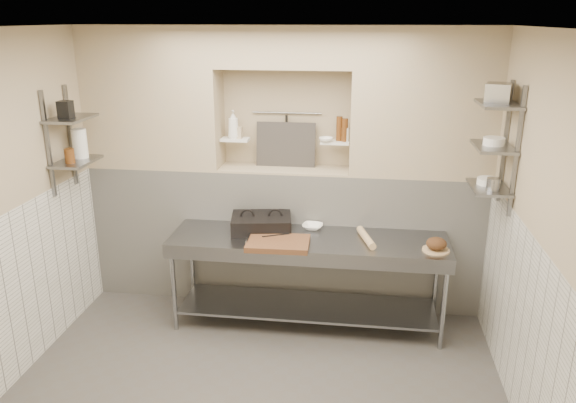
% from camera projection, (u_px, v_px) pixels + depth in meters
% --- Properties ---
extents(floor, '(4.00, 3.90, 0.10)m').
position_uv_depth(floor, '(254.00, 403.00, 4.46)').
color(floor, '#494541').
rests_on(floor, ground).
extents(ceiling, '(4.00, 3.90, 0.10)m').
position_uv_depth(ceiling, '(245.00, 20.00, 3.55)').
color(ceiling, silver).
rests_on(ceiling, ground).
extents(wall_right, '(0.10, 3.90, 2.80)m').
position_uv_depth(wall_right, '(551.00, 248.00, 3.74)').
color(wall_right, tan).
rests_on(wall_right, ground).
extents(wall_back, '(4.00, 0.10, 2.80)m').
position_uv_depth(wall_back, '(288.00, 164.00, 5.89)').
color(wall_back, tan).
rests_on(wall_back, ground).
extents(backwall_lower, '(4.00, 0.40, 1.40)m').
position_uv_depth(backwall_lower, '(285.00, 235.00, 5.87)').
color(backwall_lower, silver).
rests_on(backwall_lower, floor).
extents(alcove_sill, '(1.30, 0.40, 0.02)m').
position_uv_depth(alcove_sill, '(284.00, 169.00, 5.65)').
color(alcove_sill, tan).
rests_on(alcove_sill, backwall_lower).
extents(backwall_pillar_left, '(1.35, 0.40, 1.40)m').
position_uv_depth(backwall_pillar_left, '(153.00, 98.00, 5.60)').
color(backwall_pillar_left, tan).
rests_on(backwall_pillar_left, backwall_lower).
extents(backwall_pillar_right, '(1.35, 0.40, 1.40)m').
position_uv_depth(backwall_pillar_right, '(424.00, 103.00, 5.26)').
color(backwall_pillar_right, tan).
rests_on(backwall_pillar_right, backwall_lower).
extents(backwall_header, '(1.30, 0.40, 0.40)m').
position_uv_depth(backwall_header, '(284.00, 47.00, 5.27)').
color(backwall_header, tan).
rests_on(backwall_header, backwall_lower).
extents(wainscot_left, '(0.02, 3.90, 1.40)m').
position_uv_depth(wainscot_left, '(7.00, 302.00, 4.48)').
color(wainscot_left, silver).
rests_on(wainscot_left, floor).
extents(wainscot_right, '(0.02, 3.90, 1.40)m').
position_uv_depth(wainscot_right, '(528.00, 339.00, 3.97)').
color(wainscot_right, silver).
rests_on(wainscot_right, floor).
extents(alcove_shelf_left, '(0.28, 0.16, 0.02)m').
position_uv_depth(alcove_shelf_left, '(235.00, 139.00, 5.62)').
color(alcove_shelf_left, white).
rests_on(alcove_shelf_left, backwall_lower).
extents(alcove_shelf_right, '(0.28, 0.16, 0.02)m').
position_uv_depth(alcove_shelf_right, '(335.00, 142.00, 5.49)').
color(alcove_shelf_right, white).
rests_on(alcove_shelf_right, backwall_lower).
extents(utensil_rail, '(0.70, 0.02, 0.02)m').
position_uv_depth(utensil_rail, '(287.00, 113.00, 5.64)').
color(utensil_rail, gray).
rests_on(utensil_rail, wall_back).
extents(hanging_steel, '(0.02, 0.02, 0.30)m').
position_uv_depth(hanging_steel, '(287.00, 130.00, 5.67)').
color(hanging_steel, black).
rests_on(hanging_steel, utensil_rail).
extents(splash_panel, '(0.60, 0.08, 0.45)m').
position_uv_depth(splash_panel, '(286.00, 145.00, 5.67)').
color(splash_panel, '#383330').
rests_on(splash_panel, alcove_sill).
extents(shelf_rail_left_a, '(0.03, 0.03, 0.95)m').
position_uv_depth(shelf_rail_left_a, '(71.00, 136.00, 5.31)').
color(shelf_rail_left_a, slate).
rests_on(shelf_rail_left_a, wall_left).
extents(shelf_rail_left_b, '(0.03, 0.03, 0.95)m').
position_uv_depth(shelf_rail_left_b, '(48.00, 145.00, 4.93)').
color(shelf_rail_left_b, slate).
rests_on(shelf_rail_left_b, wall_left).
extents(wall_shelf_left_lower, '(0.30, 0.50, 0.02)m').
position_uv_depth(wall_shelf_left_lower, '(76.00, 162.00, 5.16)').
color(wall_shelf_left_lower, slate).
rests_on(wall_shelf_left_lower, wall_left).
extents(wall_shelf_left_upper, '(0.30, 0.50, 0.03)m').
position_uv_depth(wall_shelf_left_upper, '(71.00, 118.00, 5.04)').
color(wall_shelf_left_upper, slate).
rests_on(wall_shelf_left_upper, wall_left).
extents(shelf_rail_right_a, '(0.03, 0.03, 1.05)m').
position_uv_depth(shelf_rail_right_a, '(505.00, 142.00, 4.79)').
color(shelf_rail_right_a, slate).
rests_on(shelf_rail_right_a, wall_right).
extents(shelf_rail_right_b, '(0.03, 0.03, 1.05)m').
position_uv_depth(shelf_rail_right_b, '(517.00, 153.00, 4.41)').
color(shelf_rail_right_b, slate).
rests_on(shelf_rail_right_b, wall_right).
extents(wall_shelf_right_lower, '(0.30, 0.50, 0.02)m').
position_uv_depth(wall_shelf_right_lower, '(489.00, 188.00, 4.72)').
color(wall_shelf_right_lower, slate).
rests_on(wall_shelf_right_lower, wall_right).
extents(wall_shelf_right_mid, '(0.30, 0.50, 0.02)m').
position_uv_depth(wall_shelf_right_mid, '(493.00, 147.00, 4.61)').
color(wall_shelf_right_mid, slate).
rests_on(wall_shelf_right_mid, wall_right).
extents(wall_shelf_right_upper, '(0.30, 0.50, 0.03)m').
position_uv_depth(wall_shelf_right_upper, '(498.00, 104.00, 4.51)').
color(wall_shelf_right_upper, slate).
rests_on(wall_shelf_right_upper, wall_right).
extents(prep_table, '(2.60, 0.70, 0.90)m').
position_uv_depth(prep_table, '(308.00, 264.00, 5.31)').
color(prep_table, gray).
rests_on(prep_table, floor).
extents(panini_press, '(0.62, 0.50, 0.15)m').
position_uv_depth(panini_press, '(261.00, 224.00, 5.40)').
color(panini_press, black).
rests_on(panini_press, prep_table).
extents(cutting_board, '(0.57, 0.41, 0.05)m').
position_uv_depth(cutting_board, '(278.00, 243.00, 5.06)').
color(cutting_board, brown).
rests_on(cutting_board, prep_table).
extents(knife_blade, '(0.25, 0.14, 0.01)m').
position_uv_depth(knife_blade, '(276.00, 235.00, 5.18)').
color(knife_blade, gray).
rests_on(knife_blade, cutting_board).
extents(tongs, '(0.03, 0.25, 0.02)m').
position_uv_depth(tongs, '(248.00, 237.00, 5.13)').
color(tongs, gray).
rests_on(tongs, cutting_board).
extents(mixing_bowl, '(0.22, 0.22, 0.05)m').
position_uv_depth(mixing_bowl, '(313.00, 227.00, 5.46)').
color(mixing_bowl, white).
rests_on(mixing_bowl, prep_table).
extents(rolling_pin, '(0.18, 0.44, 0.07)m').
position_uv_depth(rolling_pin, '(366.00, 238.00, 5.17)').
color(rolling_pin, tan).
rests_on(rolling_pin, prep_table).
extents(bread_board, '(0.24, 0.24, 0.01)m').
position_uv_depth(bread_board, '(436.00, 250.00, 4.96)').
color(bread_board, tan).
rests_on(bread_board, prep_table).
extents(bread_loaf, '(0.18, 0.18, 0.11)m').
position_uv_depth(bread_loaf, '(436.00, 244.00, 4.94)').
color(bread_loaf, '#4C2D19').
rests_on(bread_loaf, bread_board).
extents(bottle_soap, '(0.14, 0.14, 0.28)m').
position_uv_depth(bottle_soap, '(233.00, 124.00, 5.57)').
color(bottle_soap, white).
rests_on(bottle_soap, alcove_shelf_left).
extents(jar_alcove, '(0.08, 0.08, 0.11)m').
position_uv_depth(jar_alcove, '(238.00, 133.00, 5.60)').
color(jar_alcove, tan).
rests_on(jar_alcove, alcove_shelf_left).
extents(bowl_alcove, '(0.14, 0.14, 0.04)m').
position_uv_depth(bowl_alcove, '(326.00, 140.00, 5.44)').
color(bowl_alcove, white).
rests_on(bowl_alcove, alcove_shelf_right).
extents(condiment_a, '(0.06, 0.06, 0.22)m').
position_uv_depth(condiment_a, '(345.00, 130.00, 5.44)').
color(condiment_a, '#552D10').
rests_on(condiment_a, alcove_shelf_right).
extents(condiment_b, '(0.06, 0.06, 0.24)m').
position_uv_depth(condiment_b, '(339.00, 129.00, 5.46)').
color(condiment_b, '#552D10').
rests_on(condiment_b, alcove_shelf_right).
extents(condiment_c, '(0.08, 0.08, 0.13)m').
position_uv_depth(condiment_c, '(345.00, 134.00, 5.46)').
color(condiment_c, white).
rests_on(condiment_c, alcove_shelf_right).
extents(jug_left, '(0.14, 0.14, 0.27)m').
position_uv_depth(jug_left, '(80.00, 143.00, 5.21)').
color(jug_left, white).
rests_on(jug_left, wall_shelf_left_lower).
extents(jar_left, '(0.09, 0.09, 0.13)m').
position_uv_depth(jar_left, '(70.00, 156.00, 5.04)').
color(jar_left, '#552D10').
rests_on(jar_left, wall_shelf_left_lower).
extents(box_left_upper, '(0.11, 0.11, 0.16)m').
position_uv_depth(box_left_upper, '(66.00, 110.00, 4.94)').
color(box_left_upper, black).
rests_on(box_left_upper, wall_shelf_left_upper).
extents(bowl_right, '(0.18, 0.18, 0.06)m').
position_uv_depth(bowl_right, '(488.00, 181.00, 4.76)').
color(bowl_right, white).
rests_on(bowl_right, wall_shelf_right_lower).
extents(canister_right, '(0.11, 0.11, 0.11)m').
position_uv_depth(canister_right, '(493.00, 185.00, 4.57)').
color(canister_right, gray).
rests_on(canister_right, wall_shelf_right_lower).
extents(bowl_right_mid, '(0.17, 0.17, 0.06)m').
position_uv_depth(bowl_right_mid, '(494.00, 141.00, 4.61)').
color(bowl_right_mid, white).
rests_on(bowl_right_mid, wall_shelf_right_mid).
extents(basket_right, '(0.25, 0.28, 0.15)m').
position_uv_depth(basket_right, '(498.00, 92.00, 4.53)').
color(basket_right, gray).
rests_on(basket_right, wall_shelf_right_upper).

